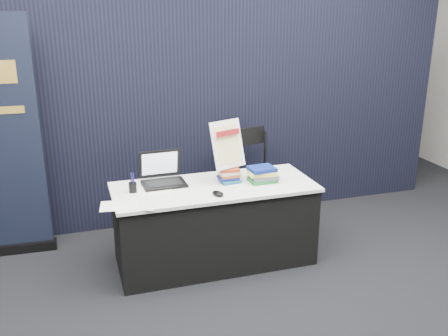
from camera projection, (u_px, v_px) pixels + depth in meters
floor at (233, 291)px, 4.18m from camera, size 8.00×8.00×0.00m
wall_back at (146, 42)px, 7.24m from camera, size 8.00×0.02×3.50m
drape_partition at (186, 112)px, 5.25m from camera, size 6.00×0.08×2.40m
display_table at (214, 224)px, 4.56m from camera, size 1.80×0.75×0.75m
laptop at (163, 176)px, 4.48m from camera, size 0.39×0.31×0.29m
mouse at (218, 193)px, 4.20m from camera, size 0.12×0.14×0.04m
brochure_left at (120, 206)px, 4.00m from camera, size 0.34×0.26×0.00m
brochure_mid at (139, 205)px, 4.00m from camera, size 0.35×0.30×0.00m
brochure_right at (155, 191)px, 4.31m from camera, size 0.31×0.24×0.00m
pen_cup at (133, 187)px, 4.27m from camera, size 0.09×0.09×0.09m
book_stack_tall at (229, 175)px, 4.51m from camera, size 0.20×0.15×0.13m
book_stack_short at (263, 174)px, 4.52m from camera, size 0.24×0.18×0.14m
info_sign at (228, 145)px, 4.45m from camera, size 0.35×0.23×0.44m
stacking_chair at (251, 177)px, 5.13m from camera, size 0.57×0.58×1.06m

